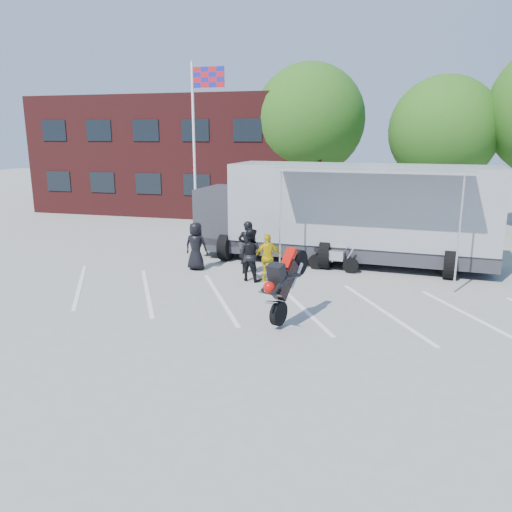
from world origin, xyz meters
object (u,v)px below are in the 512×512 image
at_px(flagpole, 199,128).
at_px(spectator_hivis, 268,257).
at_px(stunt_bike_rider, 293,320).
at_px(spectator_leather_b, 248,247).
at_px(spectator_leather_a, 196,246).
at_px(spectator_leather_c, 250,254).
at_px(tree_left, 309,120).
at_px(tree_mid, 444,131).
at_px(parked_motorcycle, 333,271).
at_px(transporter_truck, 344,262).

distance_m(flagpole, spectator_hivis, 9.52).
xyz_separation_m(stunt_bike_rider, spectator_leather_b, (-2.40, 4.09, 0.94)).
relative_size(spectator_leather_a, spectator_leather_c, 0.98).
height_order(tree_left, spectator_leather_a, tree_left).
bearing_deg(spectator_leather_b, spectator_hivis, 130.10).
bearing_deg(tree_mid, parked_motorcycle, -112.81).
height_order(transporter_truck, spectator_leather_c, transporter_truck).
xyz_separation_m(stunt_bike_rider, spectator_leather_a, (-4.33, 4.09, 0.87)).
distance_m(transporter_truck, stunt_bike_rider, 6.59).
bearing_deg(spectator_hivis, transporter_truck, -149.05).
relative_size(flagpole, spectator_leather_b, 4.28).
bearing_deg(spectator_hivis, tree_mid, -141.40).
bearing_deg(spectator_leather_a, transporter_truck, -150.05).
relative_size(spectator_leather_c, spectator_hivis, 1.10).
bearing_deg(spectator_leather_a, tree_left, -95.46).
xyz_separation_m(tree_mid, parked_motorcycle, (-4.25, -10.12, -4.94)).
bearing_deg(spectator_leather_a, flagpole, -66.34).
bearing_deg(flagpole, spectator_hivis, -53.95).
bearing_deg(tree_mid, spectator_leather_c, -119.62).
bearing_deg(flagpole, transporter_truck, -26.99).
distance_m(transporter_truck, spectator_leather_c, 4.42).
relative_size(flagpole, tree_left, 0.93).
xyz_separation_m(flagpole, parked_motorcycle, (6.99, -5.12, -5.05)).
relative_size(flagpole, stunt_bike_rider, 3.79).
distance_m(parked_motorcycle, spectator_leather_a, 5.00).
bearing_deg(flagpole, spectator_leather_c, -57.58).
bearing_deg(parked_motorcycle, spectator_leather_b, 119.37).
bearing_deg(flagpole, spectator_leather_a, -70.52).
bearing_deg(spectator_leather_a, parked_motorcycle, -163.58).
bearing_deg(spectator_leather_a, spectator_leather_c, 164.18).
relative_size(flagpole, spectator_leather_a, 4.62).
distance_m(tree_left, spectator_leather_b, 13.01).
bearing_deg(tree_mid, spectator_leather_b, -122.56).
height_order(spectator_leather_c, spectator_hivis, spectator_leather_c).
distance_m(spectator_leather_a, spectator_hivis, 2.93).
distance_m(stunt_bike_rider, spectator_leather_b, 4.83).
relative_size(flagpole, parked_motorcycle, 4.28).
distance_m(tree_left, stunt_bike_rider, 17.33).
height_order(flagpole, spectator_leather_c, flagpole).
xyz_separation_m(flagpole, tree_left, (4.24, 6.00, 0.51)).
bearing_deg(tree_mid, spectator_leather_a, -129.09).
bearing_deg(tree_mid, spectator_hivis, -117.66).
bearing_deg(spectator_hivis, spectator_leather_b, -62.70).
distance_m(transporter_truck, spectator_hivis, 3.98).
relative_size(tree_mid, spectator_leather_b, 4.10).
bearing_deg(tree_mid, stunt_bike_rider, -107.24).
relative_size(flagpole, transporter_truck, 0.69).
relative_size(spectator_leather_b, spectator_hivis, 1.16).
xyz_separation_m(tree_left, transporter_truck, (3.03, -9.70, -5.57)).
distance_m(tree_left, tree_mid, 7.10).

